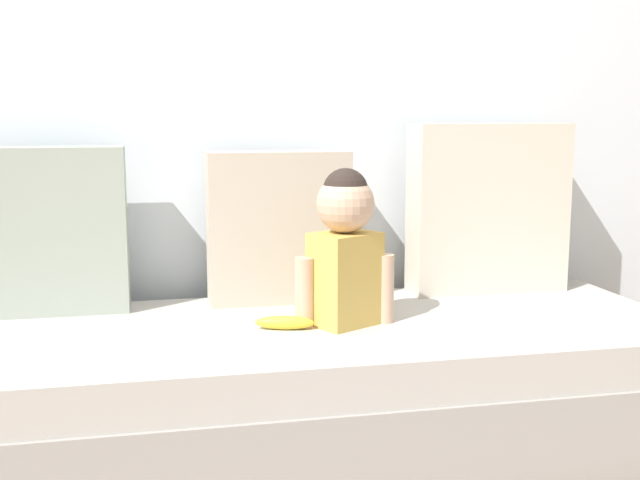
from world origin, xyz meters
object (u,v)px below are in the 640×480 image
at_px(couch, 297,388).
at_px(throw_pillow_right, 488,208).
at_px(toddler, 345,244).
at_px(throw_pillow_left, 43,231).
at_px(throw_pillow_center, 278,227).
at_px(banana, 284,323).

bearing_deg(couch, throw_pillow_right, 23.43).
xyz_separation_m(couch, toddler, (0.14, -0.02, 0.43)).
relative_size(throw_pillow_left, toddler, 1.12).
bearing_deg(toddler, throw_pillow_left, 158.89).
bearing_deg(throw_pillow_right, throw_pillow_center, 180.00).
xyz_separation_m(throw_pillow_left, banana, (0.69, -0.36, -0.24)).
height_order(throw_pillow_right, toddler, throw_pillow_right).
height_order(throw_pillow_center, banana, throw_pillow_center).
distance_m(throw_pillow_left, banana, 0.81).
bearing_deg(throw_pillow_center, couch, -90.00).
bearing_deg(throw_pillow_left, couch, -23.43).
bearing_deg(throw_pillow_left, throw_pillow_right, 0.00).
xyz_separation_m(throw_pillow_center, toddler, (0.14, -0.34, -0.01)).
height_order(toddler, banana, toddler).
relative_size(toddler, banana, 2.70).
height_order(couch, throw_pillow_right, throw_pillow_right).
bearing_deg(couch, banana, -137.39).
bearing_deg(throw_pillow_left, throw_pillow_center, 0.00).
bearing_deg(throw_pillow_right, banana, -155.30).
distance_m(couch, banana, 0.22).
relative_size(throw_pillow_center, banana, 2.90).
relative_size(couch, throw_pillow_right, 4.08).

